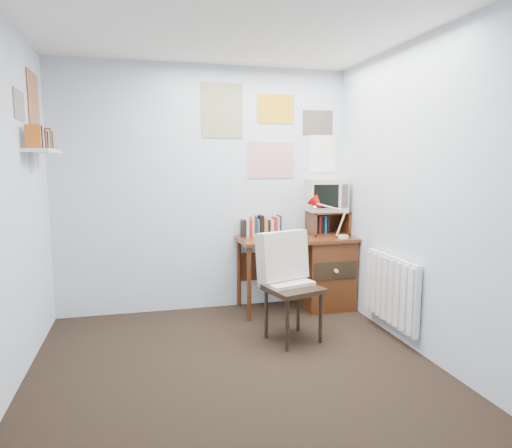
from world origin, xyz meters
The scene contains 14 objects.
ground centered at (0.00, 0.00, 0.00)m, with size 3.50×3.50×0.00m, color black.
back_wall centered at (0.00, 1.75, 1.25)m, with size 3.00×0.02×2.50m, color silver.
right_wall centered at (1.50, 0.00, 1.25)m, with size 0.02×3.50×2.50m, color silver.
ceiling centered at (0.00, 0.00, 2.50)m, with size 3.00×3.50×0.02m, color white.
desk centered at (1.17, 1.48, 0.41)m, with size 1.20×0.55×0.76m.
desk_chair centered at (0.59, 0.66, 0.45)m, with size 0.46×0.44×0.91m, color black.
desk_lamp centered at (1.35, 1.32, 0.95)m, with size 0.27×0.23×0.38m, color red.
tv_riser centered at (1.29, 1.59, 0.89)m, with size 0.40×0.30×0.25m, color #562A13.
crt_tv centered at (1.27, 1.61, 1.20)m, with size 0.40×0.37×0.38m, color beige.
book_row centered at (0.66, 1.66, 0.87)m, with size 0.60×0.14×0.22m, color #562A13.
radiator centered at (1.46, 0.55, 0.42)m, with size 0.09×0.80×0.60m, color white.
wall_shelf centered at (-1.40, 1.10, 1.62)m, with size 0.20×0.62×0.24m, color white.
posters_back centered at (0.70, 1.74, 1.85)m, with size 1.20×0.01×0.90m, color white.
posters_left centered at (-1.49, 1.10, 2.00)m, with size 0.01×0.70×0.60m, color white.
Camera 1 is at (-0.64, -2.92, 1.53)m, focal length 32.00 mm.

